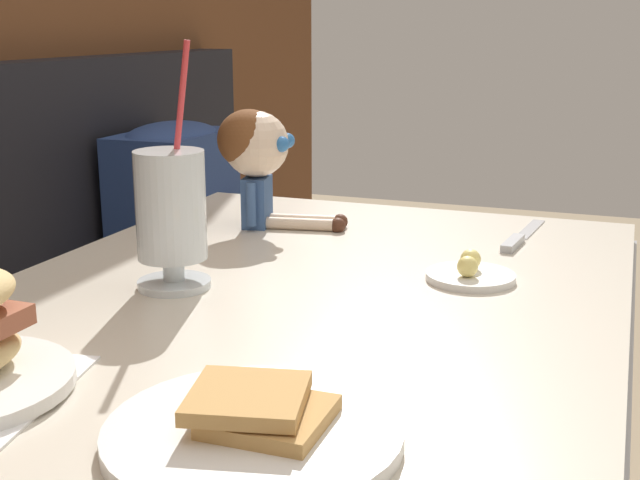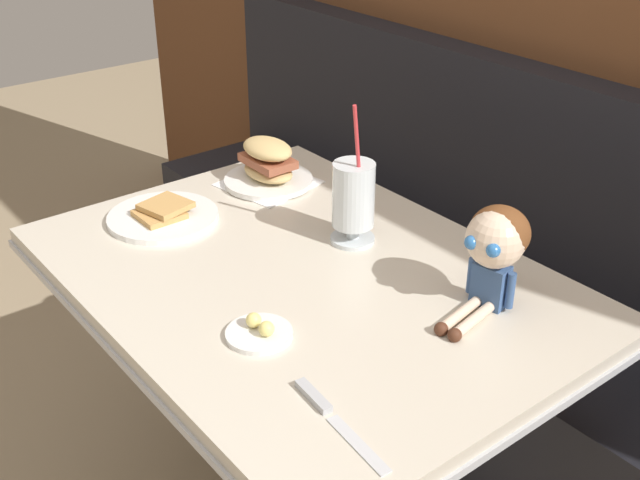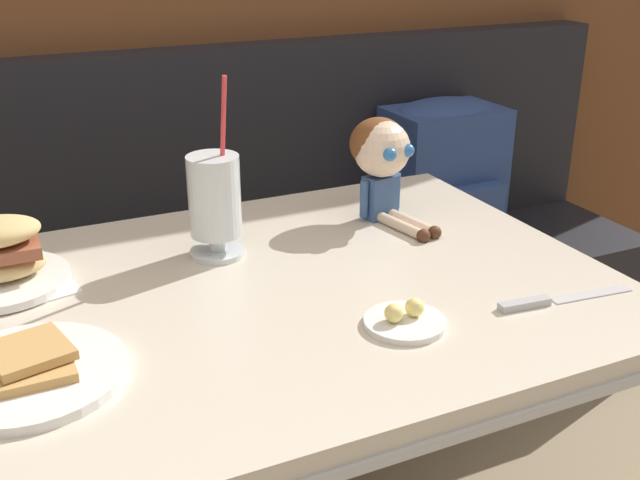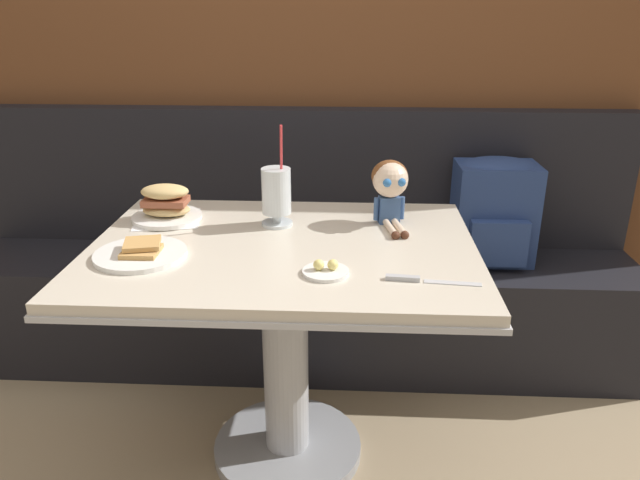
# 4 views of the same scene
# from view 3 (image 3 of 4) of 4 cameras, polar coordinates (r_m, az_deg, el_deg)

# --- Properties ---
(booth_bench) EXTENTS (2.60, 0.48, 1.00)m
(booth_bench) POSITION_cam_3_polar(r_m,az_deg,el_deg) (1.95, -10.28, -6.97)
(booth_bench) COLOR black
(booth_bench) RESTS_ON ground
(diner_table) EXTENTS (1.11, 0.81, 0.74)m
(diner_table) POSITION_cam_3_polar(r_m,az_deg,el_deg) (1.32, -3.49, -11.25)
(diner_table) COLOR beige
(diner_table) RESTS_ON ground
(toast_plate) EXTENTS (0.25, 0.25, 0.04)m
(toast_plate) POSITION_cam_3_polar(r_m,az_deg,el_deg) (1.06, -20.88, -9.12)
(toast_plate) COLOR white
(toast_plate) RESTS_ON diner_table
(milkshake_glass) EXTENTS (0.10, 0.10, 0.32)m
(milkshake_glass) POSITION_cam_3_polar(r_m,az_deg,el_deg) (1.31, -7.86, 2.90)
(milkshake_glass) COLOR silver
(milkshake_glass) RESTS_ON diner_table
(butter_saucer) EXTENTS (0.12, 0.12, 0.04)m
(butter_saucer) POSITION_cam_3_polar(r_m,az_deg,el_deg) (1.12, 6.33, -5.93)
(butter_saucer) COLOR white
(butter_saucer) RESTS_ON diner_table
(butter_knife) EXTENTS (0.24, 0.04, 0.01)m
(butter_knife) POSITION_cam_3_polar(r_m,az_deg,el_deg) (1.22, 16.34, -4.41)
(butter_knife) COLOR silver
(butter_knife) RESTS_ON diner_table
(seated_doll) EXTENTS (0.13, 0.23, 0.20)m
(seated_doll) POSITION_cam_3_polar(r_m,az_deg,el_deg) (1.47, 4.63, 6.40)
(seated_doll) COLOR #385689
(seated_doll) RESTS_ON diner_table
(backpack) EXTENTS (0.30, 0.25, 0.41)m
(backpack) POSITION_cam_3_polar(r_m,az_deg,el_deg) (2.07, 9.22, 5.04)
(backpack) COLOR navy
(backpack) RESTS_ON booth_bench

